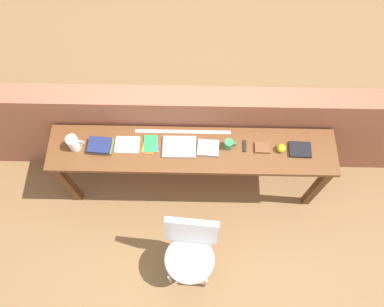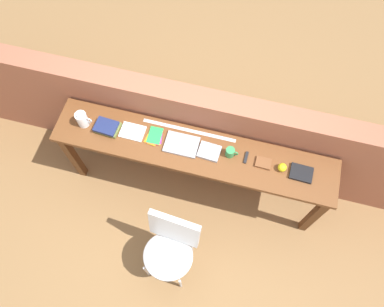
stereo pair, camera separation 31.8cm
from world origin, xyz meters
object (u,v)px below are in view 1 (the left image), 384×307
object	(u,v)px
book_stack_leftmost	(101,146)
leather_journal_brown	(262,148)
book_open_centre	(179,147)
sports_ball_small	(281,148)
pamphlet_pile_colourful	(151,144)
book_repair_rightmost	(300,150)
magazine_cycling	(127,145)
mug	(229,144)
chair_white_moulded	(190,250)
pitcher_white	(74,143)
multitool_folded	(245,146)

from	to	relation	value
book_stack_leftmost	leather_journal_brown	xyz separation A→B (m)	(1.39, 0.01, -0.02)
book_open_centre	sports_ball_small	distance (m)	0.87
pamphlet_pile_colourful	book_repair_rightmost	world-z (taller)	book_repair_rightmost
book_open_centre	leather_journal_brown	distance (m)	0.71
magazine_cycling	mug	xyz separation A→B (m)	(0.88, 0.00, 0.04)
book_stack_leftmost	pamphlet_pile_colourful	xyz separation A→B (m)	(0.43, 0.03, -0.02)
sports_ball_small	chair_white_moulded	bearing A→B (deg)	-133.82
pamphlet_pile_colourful	chair_white_moulded	bearing A→B (deg)	-66.57
chair_white_moulded	book_repair_rightmost	size ratio (longest dim) A/B	4.77
pitcher_white	pamphlet_pile_colourful	bearing A→B (deg)	3.04
book_repair_rightmost	leather_journal_brown	bearing A→B (deg)	179.47
book_repair_rightmost	chair_white_moulded	bearing A→B (deg)	-137.71
pitcher_white	book_stack_leftmost	world-z (taller)	pitcher_white
sports_ball_small	book_open_centre	bearing A→B (deg)	179.53
pitcher_white	magazine_cycling	distance (m)	0.45
book_stack_leftmost	book_open_centre	size ratio (longest dim) A/B	0.75
leather_journal_brown	book_stack_leftmost	bearing A→B (deg)	-178.17
chair_white_moulded	sports_ball_small	xyz separation A→B (m)	(0.76, 0.80, 0.39)
book_stack_leftmost	magazine_cycling	size ratio (longest dim) A/B	1.03
book_stack_leftmost	mug	world-z (taller)	mug
book_stack_leftmost	book_repair_rightmost	bearing A→B (deg)	0.08
chair_white_moulded	mug	size ratio (longest dim) A/B	8.10
mug	book_repair_rightmost	world-z (taller)	mug
mug	sports_ball_small	world-z (taller)	mug
leather_journal_brown	book_repair_rightmost	distance (m)	0.32
chair_white_moulded	leather_journal_brown	distance (m)	1.07
pamphlet_pile_colourful	book_open_centre	size ratio (longest dim) A/B	0.65
chair_white_moulded	multitool_folded	bearing A→B (deg)	61.06
chair_white_moulded	magazine_cycling	xyz separation A→B (m)	(-0.56, 0.82, 0.36)
leather_journal_brown	book_repair_rightmost	size ratio (longest dim) A/B	0.70
magazine_cycling	mug	world-z (taller)	mug
book_stack_leftmost	book_repair_rightmost	xyz separation A→B (m)	(1.71, 0.00, -0.02)
chair_white_moulded	sports_ball_small	bearing A→B (deg)	46.18
pitcher_white	multitool_folded	xyz separation A→B (m)	(1.46, 0.03, -0.07)
magazine_cycling	pamphlet_pile_colourful	xyz separation A→B (m)	(0.20, 0.01, -0.00)
magazine_cycling	multitool_folded	distance (m)	1.02
book_open_centre	book_repair_rightmost	xyz separation A→B (m)	(1.04, -0.01, 0.00)
pamphlet_pile_colourful	book_open_centre	xyz separation A→B (m)	(0.25, -0.02, 0.00)
pamphlet_pile_colourful	leather_journal_brown	world-z (taller)	leather_journal_brown
multitool_folded	sports_ball_small	xyz separation A→B (m)	(0.31, -0.03, 0.03)
sports_ball_small	magazine_cycling	bearing A→B (deg)	179.09
book_repair_rightmost	mug	bearing A→B (deg)	179.49
book_stack_leftmost	leather_journal_brown	world-z (taller)	book_stack_leftmost
multitool_folded	book_repair_rightmost	xyz separation A→B (m)	(0.47, -0.03, 0.01)
pitcher_white	book_open_centre	size ratio (longest dim) A/B	0.63
magazine_cycling	book_open_centre	xyz separation A→B (m)	(0.45, -0.01, 0.00)
pitcher_white	multitool_folded	bearing A→B (deg)	1.29
book_repair_rightmost	multitool_folded	bearing A→B (deg)	178.40
pamphlet_pile_colourful	multitool_folded	xyz separation A→B (m)	(0.81, -0.00, 0.00)
chair_white_moulded	pitcher_white	xyz separation A→B (m)	(-1.00, 0.79, 0.43)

